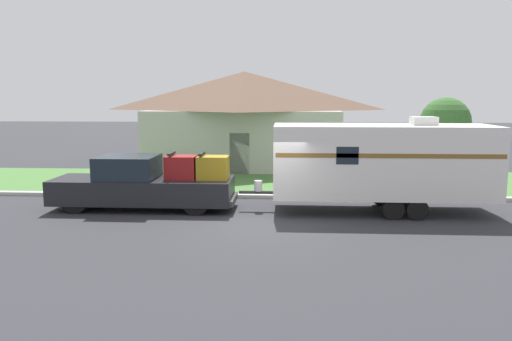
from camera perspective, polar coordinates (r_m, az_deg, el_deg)
name	(u,v)px	position (r m, az deg, el deg)	size (l,w,h in m)	color
ground_plane	(266,222)	(15.81, 1.16, -5.93)	(120.00, 120.00, 0.00)	#2D2D33
curb_strip	(270,196)	(19.44, 1.60, -2.97)	(80.00, 0.30, 0.14)	beige
lawn_strip	(272,182)	(23.04, 1.89, -1.29)	(80.00, 7.00, 0.03)	#477538
house_across_street	(245,117)	(28.19, -1.31, 6.09)	(11.10, 7.07, 5.28)	#B2B2A8
pickup_truck	(146,184)	(17.91, -12.49, -1.53)	(6.38, 2.00, 2.01)	black
travel_trailer	(382,161)	(17.40, 14.24, 1.09)	(8.53, 2.41, 3.26)	black
mailbox	(283,169)	(19.94, 3.07, 0.12)	(0.48, 0.20, 1.34)	brown
tree_in_yard	(445,123)	(23.09, 20.81, 5.14)	(2.14, 2.14, 3.89)	brown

